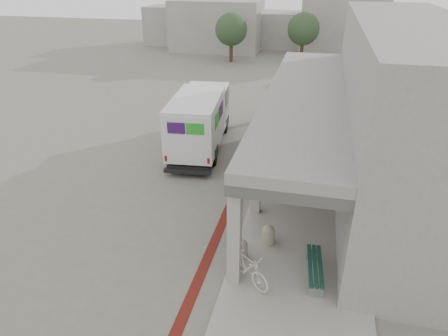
% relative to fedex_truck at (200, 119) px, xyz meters
% --- Properties ---
extents(ground, '(120.00, 120.00, 0.00)m').
position_rel_fedex_truck_xyz_m(ground, '(1.81, -6.14, -1.64)').
color(ground, '#656157').
rests_on(ground, ground).
extents(bike_lane_stripe, '(0.35, 40.00, 0.01)m').
position_rel_fedex_truck_xyz_m(bike_lane_stripe, '(2.81, -4.14, -1.64)').
color(bike_lane_stripe, '#571711').
rests_on(bike_lane_stripe, ground).
extents(sidewalk, '(4.40, 28.00, 0.12)m').
position_rel_fedex_truck_xyz_m(sidewalk, '(5.81, -6.14, -1.58)').
color(sidewalk, gray).
rests_on(sidewalk, ground).
extents(transit_building, '(7.60, 17.00, 7.00)m').
position_rel_fedex_truck_xyz_m(transit_building, '(8.64, -1.64, 1.76)').
color(transit_building, gray).
rests_on(transit_building, ground).
extents(distant_backdrop, '(28.00, 10.00, 6.50)m').
position_rel_fedex_truck_xyz_m(distant_backdrop, '(-1.04, 29.74, 1.06)').
color(distant_backdrop, gray).
rests_on(distant_backdrop, ground).
extents(tree_left, '(3.20, 3.20, 4.80)m').
position_rel_fedex_truck_xyz_m(tree_left, '(-3.19, 21.86, 1.54)').
color(tree_left, '#38281C').
rests_on(tree_left, ground).
extents(tree_mid, '(3.20, 3.20, 4.80)m').
position_rel_fedex_truck_xyz_m(tree_mid, '(3.81, 23.86, 1.54)').
color(tree_mid, '#38281C').
rests_on(tree_mid, ground).
extents(tree_right, '(3.20, 3.20, 4.80)m').
position_rel_fedex_truck_xyz_m(tree_right, '(11.81, 22.86, 1.54)').
color(tree_right, '#38281C').
rests_on(tree_right, ground).
extents(fedex_truck, '(2.95, 7.41, 3.08)m').
position_rel_fedex_truck_xyz_m(fedex_truck, '(0.00, 0.00, 0.00)').
color(fedex_truck, black).
rests_on(fedex_truck, ground).
extents(bench, '(0.60, 2.04, 0.47)m').
position_rel_fedex_truck_xyz_m(bench, '(6.32, -8.96, -1.18)').
color(bench, gray).
rests_on(bench, sidewalk).
extents(bollard_near, '(0.45, 0.45, 0.68)m').
position_rel_fedex_truck_xyz_m(bollard_near, '(4.68, -7.55, -1.18)').
color(bollard_near, gray).
rests_on(bollard_near, sidewalk).
extents(bollard_far, '(0.45, 0.45, 0.67)m').
position_rel_fedex_truck_xyz_m(bollard_far, '(3.91, -8.53, -1.19)').
color(bollard_far, gray).
rests_on(bollard_far, sidewalk).
extents(utility_cabinet, '(0.51, 0.62, 0.92)m').
position_rel_fedex_truck_xyz_m(utility_cabinet, '(6.20, -2.98, -1.06)').
color(utility_cabinet, slate).
rests_on(utility_cabinet, sidewalk).
extents(bicycle_cream, '(1.77, 1.52, 1.10)m').
position_rel_fedex_truck_xyz_m(bicycle_cream, '(4.31, -9.64, -0.97)').
color(bicycle_cream, beige).
rests_on(bicycle_cream, sidewalk).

